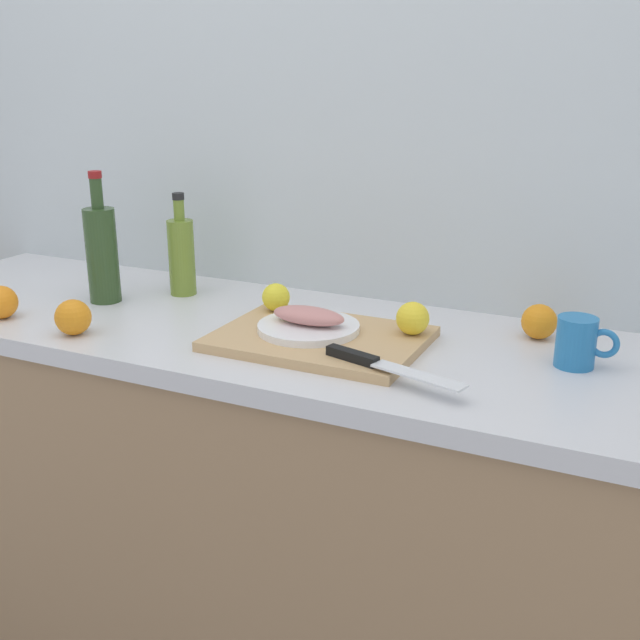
{
  "coord_description": "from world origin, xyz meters",
  "views": [
    {
      "loc": [
        0.78,
        -1.36,
        1.43
      ],
      "look_at": [
        0.16,
        -0.05,
        0.95
      ],
      "focal_mm": 42.78,
      "sensor_mm": 36.0,
      "label": 1
    }
  ],
  "objects_px": {
    "wine_bottle": "(102,252)",
    "coffee_mug_0": "(578,342)",
    "fish_fillet": "(308,316)",
    "orange_0": "(1,302)",
    "cutting_board": "(320,339)",
    "lemon_0": "(277,297)",
    "olive_oil_bottle": "(181,255)",
    "white_plate": "(309,328)",
    "chef_knife": "(375,363)"
  },
  "relations": [
    {
      "from": "cutting_board",
      "to": "lemon_0",
      "type": "relative_size",
      "value": 6.64
    },
    {
      "from": "white_plate",
      "to": "coffee_mug_0",
      "type": "relative_size",
      "value": 1.84
    },
    {
      "from": "white_plate",
      "to": "orange_0",
      "type": "distance_m",
      "value": 0.7
    },
    {
      "from": "cutting_board",
      "to": "orange_0",
      "type": "bearing_deg",
      "value": -167.8
    },
    {
      "from": "cutting_board",
      "to": "fish_fillet",
      "type": "relative_size",
      "value": 2.62
    },
    {
      "from": "coffee_mug_0",
      "to": "orange_0",
      "type": "relative_size",
      "value": 1.54
    },
    {
      "from": "white_plate",
      "to": "wine_bottle",
      "type": "distance_m",
      "value": 0.57
    },
    {
      "from": "white_plate",
      "to": "wine_bottle",
      "type": "height_order",
      "value": "wine_bottle"
    },
    {
      "from": "white_plate",
      "to": "wine_bottle",
      "type": "xyz_separation_m",
      "value": [
        -0.56,
        0.04,
        0.09
      ]
    },
    {
      "from": "lemon_0",
      "to": "wine_bottle",
      "type": "xyz_separation_m",
      "value": [
        -0.44,
        -0.05,
        0.07
      ]
    },
    {
      "from": "cutting_board",
      "to": "lemon_0",
      "type": "distance_m",
      "value": 0.19
    },
    {
      "from": "wine_bottle",
      "to": "chef_knife",
      "type": "bearing_deg",
      "value": -12.7
    },
    {
      "from": "lemon_0",
      "to": "cutting_board",
      "type": "bearing_deg",
      "value": -33.31
    },
    {
      "from": "wine_bottle",
      "to": "coffee_mug_0",
      "type": "distance_m",
      "value": 1.08
    },
    {
      "from": "orange_0",
      "to": "olive_oil_bottle",
      "type": "bearing_deg",
      "value": 53.06
    },
    {
      "from": "olive_oil_bottle",
      "to": "coffee_mug_0",
      "type": "relative_size",
      "value": 2.2
    },
    {
      "from": "chef_knife",
      "to": "olive_oil_bottle",
      "type": "relative_size",
      "value": 1.15
    },
    {
      "from": "cutting_board",
      "to": "orange_0",
      "type": "xyz_separation_m",
      "value": [
        -0.71,
        -0.15,
        0.03
      ]
    },
    {
      "from": "lemon_0",
      "to": "orange_0",
      "type": "bearing_deg",
      "value": -155.4
    },
    {
      "from": "fish_fillet",
      "to": "wine_bottle",
      "type": "bearing_deg",
      "value": 175.67
    },
    {
      "from": "white_plate",
      "to": "fish_fillet",
      "type": "bearing_deg",
      "value": 0.0
    },
    {
      "from": "chef_knife",
      "to": "lemon_0",
      "type": "xyz_separation_m",
      "value": [
        -0.32,
        0.22,
        0.02
      ]
    },
    {
      "from": "cutting_board",
      "to": "orange_0",
      "type": "height_order",
      "value": "orange_0"
    },
    {
      "from": "white_plate",
      "to": "lemon_0",
      "type": "xyz_separation_m",
      "value": [
        -0.13,
        0.09,
        0.02
      ]
    },
    {
      "from": "cutting_board",
      "to": "white_plate",
      "type": "bearing_deg",
      "value": 165.89
    },
    {
      "from": "coffee_mug_0",
      "to": "orange_0",
      "type": "height_order",
      "value": "coffee_mug_0"
    },
    {
      "from": "cutting_board",
      "to": "coffee_mug_0",
      "type": "distance_m",
      "value": 0.5
    },
    {
      "from": "white_plate",
      "to": "olive_oil_bottle",
      "type": "height_order",
      "value": "olive_oil_bottle"
    },
    {
      "from": "white_plate",
      "to": "fish_fillet",
      "type": "relative_size",
      "value": 1.33
    },
    {
      "from": "fish_fillet",
      "to": "olive_oil_bottle",
      "type": "bearing_deg",
      "value": 158.05
    },
    {
      "from": "lemon_0",
      "to": "orange_0",
      "type": "relative_size",
      "value": 0.84
    },
    {
      "from": "fish_fillet",
      "to": "cutting_board",
      "type": "bearing_deg",
      "value": -14.11
    },
    {
      "from": "chef_knife",
      "to": "fish_fillet",
      "type": "bearing_deg",
      "value": 162.42
    },
    {
      "from": "fish_fillet",
      "to": "lemon_0",
      "type": "distance_m",
      "value": 0.16
    },
    {
      "from": "fish_fillet",
      "to": "olive_oil_bottle",
      "type": "xyz_separation_m",
      "value": [
        -0.43,
        0.17,
        0.05
      ]
    },
    {
      "from": "cutting_board",
      "to": "chef_knife",
      "type": "relative_size",
      "value": 1.44
    },
    {
      "from": "cutting_board",
      "to": "chef_knife",
      "type": "height_order",
      "value": "chef_knife"
    },
    {
      "from": "chef_knife",
      "to": "coffee_mug_0",
      "type": "distance_m",
      "value": 0.38
    },
    {
      "from": "lemon_0",
      "to": "wine_bottle",
      "type": "distance_m",
      "value": 0.45
    },
    {
      "from": "wine_bottle",
      "to": "orange_0",
      "type": "xyz_separation_m",
      "value": [
        -0.12,
        -0.2,
        -0.08
      ]
    },
    {
      "from": "white_plate",
      "to": "orange_0",
      "type": "height_order",
      "value": "orange_0"
    },
    {
      "from": "fish_fillet",
      "to": "orange_0",
      "type": "bearing_deg",
      "value": -166.71
    },
    {
      "from": "fish_fillet",
      "to": "wine_bottle",
      "type": "relative_size",
      "value": 0.51
    },
    {
      "from": "fish_fillet",
      "to": "coffee_mug_0",
      "type": "height_order",
      "value": "coffee_mug_0"
    },
    {
      "from": "cutting_board",
      "to": "olive_oil_bottle",
      "type": "bearing_deg",
      "value": 158.53
    },
    {
      "from": "fish_fillet",
      "to": "orange_0",
      "type": "xyz_separation_m",
      "value": [
        -0.68,
        -0.16,
        -0.02
      ]
    },
    {
      "from": "coffee_mug_0",
      "to": "wine_bottle",
      "type": "bearing_deg",
      "value": -177.83
    },
    {
      "from": "coffee_mug_0",
      "to": "white_plate",
      "type": "bearing_deg",
      "value": -170.78
    },
    {
      "from": "olive_oil_bottle",
      "to": "orange_0",
      "type": "distance_m",
      "value": 0.42
    },
    {
      "from": "wine_bottle",
      "to": "coffee_mug_0",
      "type": "bearing_deg",
      "value": 2.17
    }
  ]
}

